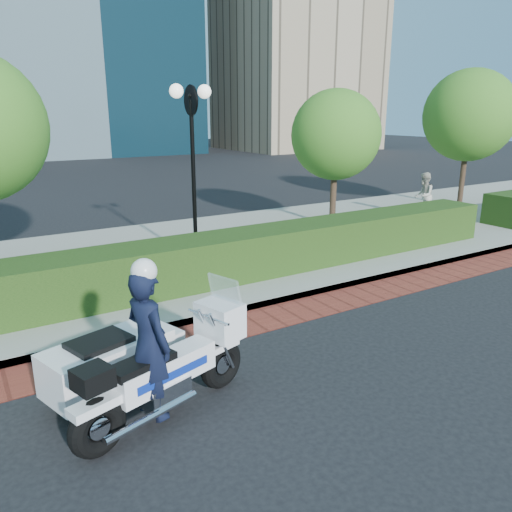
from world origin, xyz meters
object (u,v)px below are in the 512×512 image
tree_c (336,135)px  police_motorcycle (139,358)px  lamppost (192,147)px  pedestrian (424,196)px  tree_d (469,116)px

tree_c → police_motorcycle: bearing=-143.0°
lamppost → police_motorcycle: 6.65m
lamppost → police_motorcycle: (-3.30, -5.33, -2.22)m
tree_c → pedestrian: (3.47, -0.73, -2.10)m
tree_d → police_motorcycle: (-15.30, -6.63, -2.87)m
tree_d → pedestrian: (-3.03, -0.73, -2.66)m
police_motorcycle → pedestrian: 13.61m
lamppost → police_motorcycle: bearing=-121.8°
tree_d → pedestrian: 4.10m
lamppost → tree_c: tree_c is taller
lamppost → tree_c: bearing=13.3°
tree_c → tree_d: size_ratio=0.83×
tree_d → police_motorcycle: size_ratio=1.92×
tree_c → tree_d: 6.52m
pedestrian → police_motorcycle: bearing=-11.2°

